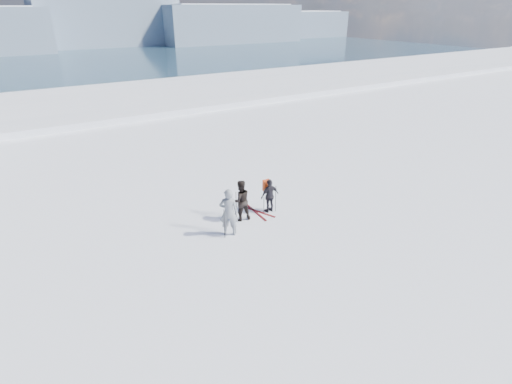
# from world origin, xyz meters

# --- Properties ---
(lake_basin) EXTENTS (820.00, 820.00, 71.62)m
(lake_basin) POSITION_xyz_m (0.00, 30.00, -6.50)
(lake_basin) COLOR white
(lake_basin) RESTS_ON ground
(far_mountain_range) EXTENTS (770.00, 110.00, 53.00)m
(far_mountain_range) POSITION_xyz_m (29.60, 454.78, -7.19)
(far_mountain_range) COLOR slate
(far_mountain_range) RESTS_ON ground
(skier_grey) EXTENTS (0.85, 0.77, 1.95)m
(skier_grey) POSITION_xyz_m (-2.52, 3.44, 0.97)
(skier_grey) COLOR gray
(skier_grey) RESTS_ON ground
(skier_dark) EXTENTS (0.95, 0.79, 1.76)m
(skier_dark) POSITION_xyz_m (-1.53, 4.27, 0.88)
(skier_dark) COLOR black
(skier_dark) RESTS_ON ground
(skier_pack) EXTENTS (0.89, 0.38, 1.51)m
(skier_pack) POSITION_xyz_m (-0.11, 4.22, 0.75)
(skier_pack) COLOR black
(skier_pack) RESTS_ON ground
(backpack) EXTENTS (0.32, 0.19, 0.49)m
(backpack) POSITION_xyz_m (-0.11, 4.47, 1.75)
(backpack) COLOR #E74515
(backpack) RESTS_ON skier_pack
(ski_poles) EXTENTS (2.94, 0.95, 1.34)m
(ski_poles) POSITION_xyz_m (-1.43, 3.89, 0.63)
(ski_poles) COLOR black
(ski_poles) RESTS_ON ground
(skis_loose) EXTENTS (0.72, 1.70, 0.03)m
(skis_loose) POSITION_xyz_m (-0.61, 4.41, 0.01)
(skis_loose) COLOR black
(skis_loose) RESTS_ON ground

